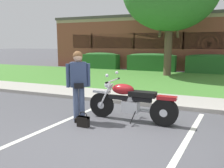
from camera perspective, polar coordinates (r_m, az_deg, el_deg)
The scene contains 13 objects.
ground_plane at distance 4.82m, azimuth -1.13°, elevation -12.91°, with size 140.00×140.00×0.00m, color #4C4C51.
curb_strip at distance 7.18m, azimuth 7.32°, elevation -4.80°, with size 60.00×0.20×0.12m, color #ADA89E.
concrete_walk at distance 7.98m, azimuth 8.92°, elevation -3.49°, with size 60.00×1.50×0.08m, color #ADA89E.
grass_lawn at distance 12.18m, azimuth 13.73°, elevation 0.90°, with size 60.00×7.19×0.06m, color #478433.
stall_stripe_0 at distance 5.65m, azimuth -13.68°, elevation -9.69°, with size 0.12×4.40×0.01m, color silver.
stall_stripe_1 at distance 4.67m, azimuth 17.36°, elevation -14.10°, with size 0.12×4.40×0.01m, color silver.
motorcycle at distance 5.61m, azimuth 5.65°, elevation -4.49°, with size 2.24×0.82×1.18m.
rider_person at distance 5.57m, azimuth -8.29°, elevation 0.72°, with size 0.49×0.41×1.70m.
handbag at distance 5.36m, azimuth -7.12°, elevation -8.96°, with size 0.28×0.13×0.36m.
hedge_left at distance 17.41m, azimuth -2.75°, elevation 5.85°, with size 2.71×0.90×1.24m.
hedge_center_left at distance 16.16m, azimuth 9.70°, elevation 5.41°, with size 3.26×0.90×1.24m.
hedge_center_right at distance 15.77m, azimuth 23.44°, elevation 4.63°, with size 3.14×0.90×1.24m.
brick_building at distance 21.18m, azimuth 18.38°, elevation 9.72°, with size 20.53×9.47×3.99m.
Camera 1 is at (1.78, -4.08, 1.87)m, focal length 37.05 mm.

